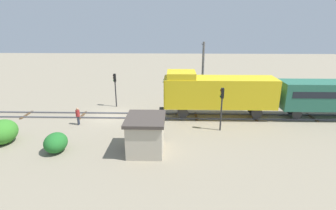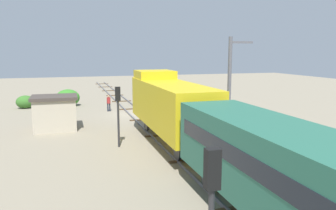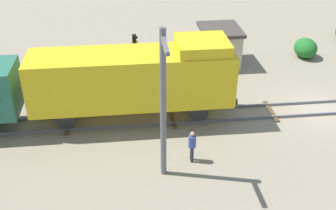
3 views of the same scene
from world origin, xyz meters
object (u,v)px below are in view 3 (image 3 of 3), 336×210
at_px(locomotive, 135,77).
at_px(worker_by_signal, 192,144).
at_px(relay_hut, 219,45).
at_px(catenary_mast, 163,103).
at_px(traffic_signal_mid, 135,53).

height_order(locomotive, worker_by_signal, locomotive).
bearing_deg(locomotive, relay_hut, -40.81).
xyz_separation_m(locomotive, relay_hut, (7.50, -6.48, -1.38)).
distance_m(worker_by_signal, catenary_mast, 3.36).
xyz_separation_m(traffic_signal_mid, relay_hut, (4.10, -6.34, -1.37)).
relative_size(locomotive, traffic_signal_mid, 2.93).
distance_m(locomotive, catenary_mast, 5.28).
bearing_deg(worker_by_signal, traffic_signal_mid, 31.61).
bearing_deg(catenary_mast, locomotive, 11.33).
height_order(locomotive, relay_hut, locomotive).
relative_size(locomotive, relay_hut, 3.31).
bearing_deg(locomotive, catenary_mast, -168.67).
distance_m(locomotive, worker_by_signal, 5.20).
relative_size(catenary_mast, relay_hut, 2.08).
height_order(worker_by_signal, catenary_mast, catenary_mast).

